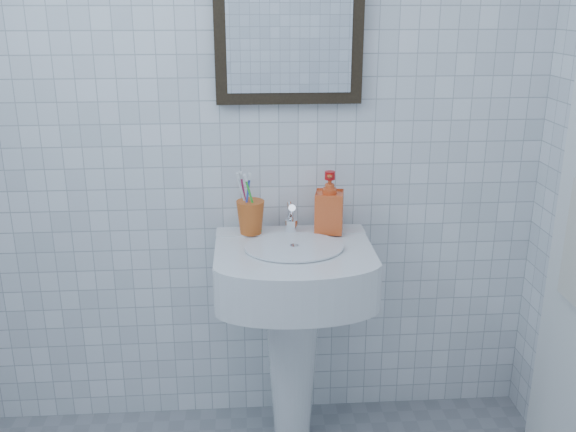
{
  "coord_description": "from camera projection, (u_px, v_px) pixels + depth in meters",
  "views": [
    {
      "loc": [
        0.02,
        -1.03,
        1.58
      ],
      "look_at": [
        0.15,
        0.86,
        0.94
      ],
      "focal_mm": 40.0,
      "sensor_mm": 36.0,
      "label": 1
    }
  ],
  "objects": [
    {
      "name": "wall_back",
      "position": [
        239.0,
        100.0,
        2.22
      ],
      "size": [
        2.2,
        0.02,
        2.5
      ],
      "primitive_type": "cube",
      "color": "white",
      "rests_on": "ground"
    },
    {
      "name": "washbasin",
      "position": [
        293.0,
        311.0,
        2.25
      ],
      "size": [
        0.53,
        0.39,
        0.81
      ],
      "color": "white",
      "rests_on": "ground"
    },
    {
      "name": "faucet",
      "position": [
        291.0,
        220.0,
        2.24
      ],
      "size": [
        0.05,
        0.1,
        0.12
      ],
      "color": "white",
      "rests_on": "washbasin"
    },
    {
      "name": "toothbrush_cup",
      "position": [
        251.0,
        217.0,
        2.24
      ],
      "size": [
        0.13,
        0.13,
        0.12
      ],
      "primitive_type": null,
      "rotation": [
        0.0,
        0.0,
        0.35
      ],
      "color": "#CD581E",
      "rests_on": "washbasin"
    },
    {
      "name": "soap_dispenser",
      "position": [
        329.0,
        202.0,
        2.24
      ],
      "size": [
        0.11,
        0.12,
        0.21
      ],
      "primitive_type": "imported",
      "rotation": [
        0.0,
        0.0,
        -0.19
      ],
      "color": "red",
      "rests_on": "washbasin"
    },
    {
      "name": "wall_mirror",
      "position": [
        289.0,
        10.0,
        2.11
      ],
      "size": [
        0.5,
        0.04,
        0.62
      ],
      "color": "black",
      "rests_on": "wall_back"
    }
  ]
}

